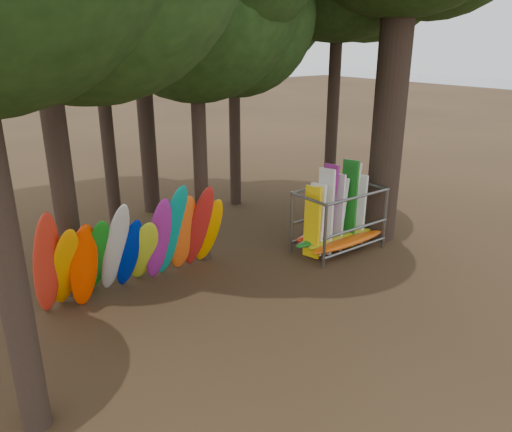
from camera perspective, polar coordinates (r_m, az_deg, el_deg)
ground at (r=14.42m, az=2.93°, el=-7.03°), size 120.00×120.00×0.00m
kayak_row at (r=13.49m, az=-13.45°, el=-3.44°), size 5.34×2.10×3.08m
storage_rack at (r=16.12m, az=9.37°, el=-0.61°), size 3.22×1.56×2.87m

